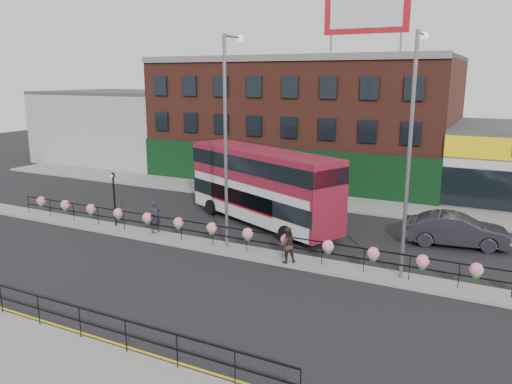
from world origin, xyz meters
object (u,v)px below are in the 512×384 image
at_px(pedestrian_b, 287,245).
at_px(car, 457,230).
at_px(pedestrian_a, 156,217).
at_px(lamp_column_west, 228,124).
at_px(double_decker_bus, 262,179).
at_px(lamp_column_east, 412,136).

bearing_deg(pedestrian_b, car, -177.48).
distance_m(pedestrian_a, pedestrian_b, 8.53).
height_order(pedestrian_a, lamp_column_west, lamp_column_west).
height_order(double_decker_bus, pedestrian_a, double_decker_bus).
distance_m(double_decker_bus, lamp_column_west, 5.86).
height_order(car, lamp_column_west, lamp_column_west).
bearing_deg(pedestrian_a, pedestrian_b, -92.34).
height_order(pedestrian_b, lamp_column_east, lamp_column_east).
bearing_deg(double_decker_bus, pedestrian_a, -134.33).
height_order(pedestrian_a, pedestrian_b, pedestrian_a).
distance_m(lamp_column_west, lamp_column_east, 8.91).
bearing_deg(car, lamp_column_east, 154.32).
bearing_deg(lamp_column_east, pedestrian_a, 179.60).
bearing_deg(double_decker_bus, car, 6.11).
bearing_deg(lamp_column_east, pedestrian_b, -170.59).
bearing_deg(lamp_column_west, pedestrian_b, -14.65).
bearing_deg(pedestrian_a, car, -65.42).
xyz_separation_m(lamp_column_west, lamp_column_east, (8.91, -0.10, -0.11)).
bearing_deg(pedestrian_b, lamp_column_east, 147.71).
bearing_deg(pedestrian_a, lamp_column_east, -86.28).
height_order(pedestrian_a, lamp_column_east, lamp_column_east).
xyz_separation_m(pedestrian_b, lamp_column_west, (-3.69, 0.97, 5.45)).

